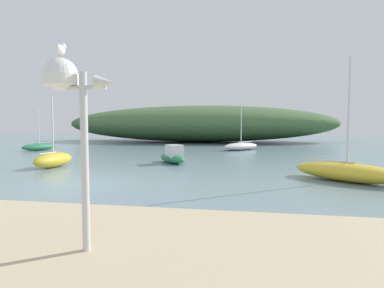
{
  "coord_description": "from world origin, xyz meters",
  "views": [
    {
      "loc": [
        5.78,
        -10.47,
        2.2
      ],
      "look_at": [
        2.74,
        7.27,
        1.09
      ],
      "focal_mm": 28.0,
      "sensor_mm": 36.0,
      "label": 1
    }
  ],
  "objects_px": {
    "sailboat_by_sandbar": "(54,160)",
    "sailboat_far_left": "(39,147)",
    "seagull_on_radar": "(61,49)",
    "motorboat_centre_water": "(173,156)",
    "mast_structure": "(68,91)",
    "sailboat_inner_mooring": "(241,146)",
    "sailboat_near_shore": "(347,172)"
  },
  "relations": [
    {
      "from": "sailboat_by_sandbar",
      "to": "motorboat_centre_water",
      "type": "height_order",
      "value": "sailboat_by_sandbar"
    },
    {
      "from": "sailboat_by_sandbar",
      "to": "sailboat_inner_mooring",
      "type": "bearing_deg",
      "value": 53.27
    },
    {
      "from": "motorboat_centre_water",
      "to": "seagull_on_radar",
      "type": "bearing_deg",
      "value": -84.52
    },
    {
      "from": "seagull_on_radar",
      "to": "sailboat_far_left",
      "type": "distance_m",
      "value": 24.74
    },
    {
      "from": "seagull_on_radar",
      "to": "sailboat_far_left",
      "type": "height_order",
      "value": "sailboat_far_left"
    },
    {
      "from": "sailboat_inner_mooring",
      "to": "mast_structure",
      "type": "bearing_deg",
      "value": -96.3
    },
    {
      "from": "seagull_on_radar",
      "to": "sailboat_inner_mooring",
      "type": "bearing_deg",
      "value": 83.39
    },
    {
      "from": "sailboat_by_sandbar",
      "to": "sailboat_far_left",
      "type": "height_order",
      "value": "sailboat_far_left"
    },
    {
      "from": "sailboat_near_shore",
      "to": "sailboat_by_sandbar",
      "type": "height_order",
      "value": "sailboat_near_shore"
    },
    {
      "from": "sailboat_by_sandbar",
      "to": "sailboat_far_left",
      "type": "relative_size",
      "value": 0.99
    },
    {
      "from": "sailboat_by_sandbar",
      "to": "sailboat_far_left",
      "type": "distance_m",
      "value": 12.4
    },
    {
      "from": "mast_structure",
      "to": "sailboat_inner_mooring",
      "type": "height_order",
      "value": "sailboat_inner_mooring"
    },
    {
      "from": "mast_structure",
      "to": "sailboat_near_shore",
      "type": "bearing_deg",
      "value": 50.67
    },
    {
      "from": "sailboat_inner_mooring",
      "to": "sailboat_near_shore",
      "type": "distance_m",
      "value": 15.27
    },
    {
      "from": "seagull_on_radar",
      "to": "sailboat_far_left",
      "type": "bearing_deg",
      "value": 127.67
    },
    {
      "from": "sailboat_far_left",
      "to": "motorboat_centre_water",
      "type": "xyz_separation_m",
      "value": [
        13.78,
        -6.75,
        0.06
      ]
    },
    {
      "from": "sailboat_near_shore",
      "to": "motorboat_centre_water",
      "type": "distance_m",
      "value": 9.25
    },
    {
      "from": "seagull_on_radar",
      "to": "sailboat_near_shore",
      "type": "height_order",
      "value": "sailboat_near_shore"
    },
    {
      "from": "motorboat_centre_water",
      "to": "sailboat_far_left",
      "type": "bearing_deg",
      "value": 153.9
    },
    {
      "from": "sailboat_inner_mooring",
      "to": "sailboat_by_sandbar",
      "type": "distance_m",
      "value": 16.23
    },
    {
      "from": "seagull_on_radar",
      "to": "sailboat_inner_mooring",
      "type": "distance_m",
      "value": 23.28
    },
    {
      "from": "mast_structure",
      "to": "motorboat_centre_water",
      "type": "distance_m",
      "value": 12.98
    },
    {
      "from": "sailboat_near_shore",
      "to": "motorboat_centre_water",
      "type": "bearing_deg",
      "value": 151.44
    },
    {
      "from": "sailboat_by_sandbar",
      "to": "motorboat_centre_water",
      "type": "relative_size",
      "value": 1.35
    },
    {
      "from": "mast_structure",
      "to": "motorboat_centre_water",
      "type": "relative_size",
      "value": 1.11
    },
    {
      "from": "motorboat_centre_water",
      "to": "sailboat_near_shore",
      "type": "bearing_deg",
      "value": -28.56
    },
    {
      "from": "mast_structure",
      "to": "seagull_on_radar",
      "type": "height_order",
      "value": "seagull_on_radar"
    },
    {
      "from": "mast_structure",
      "to": "sailboat_by_sandbar",
      "type": "height_order",
      "value": "sailboat_by_sandbar"
    },
    {
      "from": "mast_structure",
      "to": "sailboat_near_shore",
      "type": "distance_m",
      "value": 10.96
    },
    {
      "from": "sailboat_near_shore",
      "to": "sailboat_inner_mooring",
      "type": "bearing_deg",
      "value": 106.15
    },
    {
      "from": "sailboat_near_shore",
      "to": "seagull_on_radar",
      "type": "bearing_deg",
      "value": -129.91
    },
    {
      "from": "sailboat_by_sandbar",
      "to": "sailboat_near_shore",
      "type": "bearing_deg",
      "value": -6.79
    }
  ]
}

